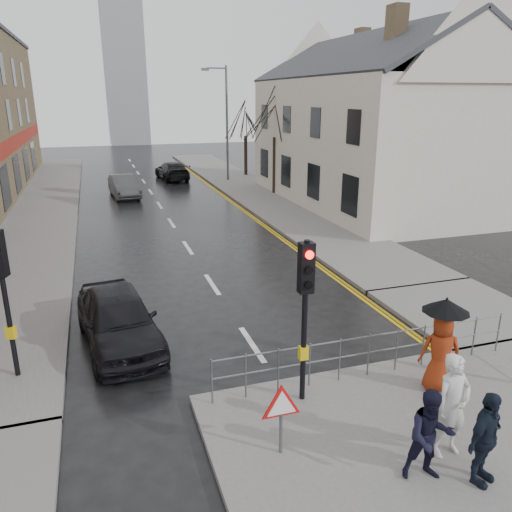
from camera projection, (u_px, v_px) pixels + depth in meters
ground at (296, 411)px, 10.10m from camera, size 120.00×120.00×0.00m
left_pavement at (42, 204)px, 29.01m from camera, size 4.00×44.00×0.14m
right_pavement at (246, 187)px, 34.63m from camera, size 4.00×40.00×0.14m
pavement_bridge_right at (462, 310)px, 14.70m from camera, size 4.00×4.20×0.14m
building_right_cream at (373, 120)px, 28.46m from camera, size 9.00×16.40×10.10m
church_tower at (125, 72)px, 63.94m from camera, size 5.00×5.00×18.00m
traffic_signal_near_left at (305, 294)px, 9.59m from camera, size 0.28×0.27×3.40m
traffic_signal_far_left at (2, 278)px, 10.46m from camera, size 0.34×0.33×3.40m
guard_railing_front at (369, 346)px, 10.95m from camera, size 7.14×0.04×1.00m
warning_sign at (281, 408)px, 8.46m from camera, size 0.80×0.07×1.35m
street_lamp at (224, 116)px, 35.73m from camera, size 1.83×0.25×8.00m
tree_near at (275, 112)px, 30.66m from camera, size 2.40×2.40×6.58m
tree_far at (246, 119)px, 38.27m from camera, size 2.40×2.40×5.64m
pedestrian_a at (452, 406)px, 8.45m from camera, size 0.73×0.51×1.89m
pedestrian_b at (430, 436)px, 7.93m from camera, size 0.91×0.79×1.59m
pedestrian_with_umbrella at (442, 341)px, 10.30m from camera, size 0.99×0.96×2.06m
pedestrian_d at (485, 438)px, 7.84m from camera, size 1.03×0.74×1.62m
car_parked at (118, 319)px, 12.56m from camera, size 2.27×4.50×1.47m
car_mid at (124, 186)px, 31.36m from camera, size 1.86×4.28×1.37m
car_far at (172, 171)px, 37.91m from camera, size 2.28×4.79×1.35m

